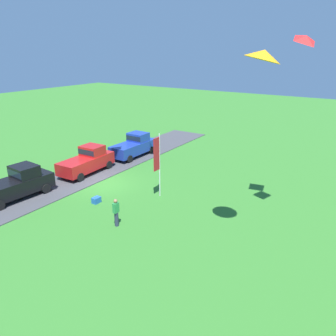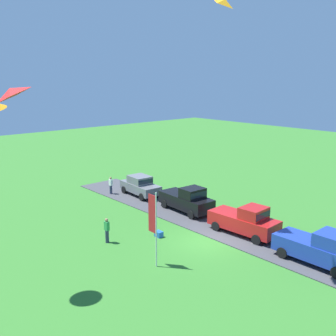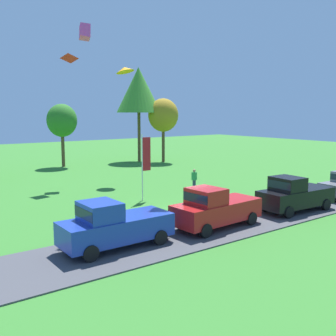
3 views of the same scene
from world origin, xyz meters
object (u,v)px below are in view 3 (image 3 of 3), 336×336
car_pickup_by_flagpole (294,194)px  tree_far_left (62,121)px  kite_box_over_trees (85,32)px  kite_delta_near_flag (125,70)px  kite_diamond_high_right (70,57)px  flag_banner (145,159)px  tree_right_of_center (139,90)px  person_watching_sky (194,180)px  tree_far_right (163,115)px  car_pickup_mid_row (214,208)px  cooler_box (207,199)px  car_pickup_near_entrance (113,225)px

car_pickup_by_flagpole → tree_far_left: (-3.47, 27.36, 3.94)m
tree_far_left → kite_box_over_trees: 12.46m
tree_far_left → kite_delta_near_flag: (1.05, -11.80, 4.52)m
kite_delta_near_flag → kite_diamond_high_right: bearing=172.0°
flag_banner → tree_far_left: bearing=84.4°
flag_banner → kite_diamond_high_right: (-1.69, 8.17, 7.42)m
tree_right_of_center → kite_diamond_high_right: tree_right_of_center is taller
car_pickup_by_flagpole → person_watching_sky: bearing=95.3°
tree_far_left → tree_far_right: (11.36, -3.11, 0.54)m
flag_banner → car_pickup_by_flagpole: bearing=-56.3°
car_pickup_mid_row → car_pickup_by_flagpole: (6.17, -0.36, 0.00)m
kite_delta_near_flag → kite_diamond_high_right: (-4.63, 0.65, 0.73)m
car_pickup_by_flagpole → cooler_box: car_pickup_by_flagpole is taller
tree_far_right → car_pickup_mid_row: bearing=-120.5°
tree_far_right → kite_diamond_high_right: 17.61m
car_pickup_by_flagpole → flag_banner: bearing=123.7°
car_pickup_by_flagpole → tree_far_right: bearing=72.0°
person_watching_sky → cooler_box: (-1.56, -3.22, -0.68)m
car_pickup_by_flagpole → kite_box_over_trees: kite_box_over_trees is taller
car_pickup_mid_row → kite_diamond_high_right: size_ratio=4.75×
car_pickup_mid_row → person_watching_sky: 9.60m
person_watching_sky → cooler_box: bearing=-115.8°
car_pickup_mid_row → tree_right_of_center: size_ratio=0.45×
tree_right_of_center → flag_banner: tree_right_of_center is taller
car_pickup_near_entrance → cooler_box: 10.49m
tree_right_of_center → kite_box_over_trees: kite_box_over_trees is taller
tree_far_left → tree_right_of_center: 9.95m
tree_right_of_center → kite_box_over_trees: size_ratio=9.54×
tree_right_of_center → car_pickup_mid_row: bearing=-114.7°
kite_diamond_high_right → tree_far_right: bearing=28.3°
car_pickup_near_entrance → car_pickup_mid_row: 5.70m
kite_delta_near_flag → kite_box_over_trees: (-2.61, 2.05, 3.08)m
car_pickup_mid_row → flag_banner: 7.92m
kite_delta_near_flag → tree_right_of_center: bearing=52.7°
car_pickup_by_flagpole → kite_box_over_trees: 21.65m
cooler_box → person_watching_sky: bearing=64.2°
kite_box_over_trees → kite_diamond_high_right: size_ratio=1.10×
car_pickup_mid_row → person_watching_sky: bearing=55.8°
tree_right_of_center → cooler_box: tree_right_of_center is taller
car_pickup_mid_row → tree_far_left: (2.70, 27.00, 3.94)m
tree_right_of_center → tree_far_right: tree_right_of_center is taller
flag_banner → kite_delta_near_flag: bearing=68.6°
tree_far_left → kite_delta_near_flag: 12.68m
cooler_box → tree_far_right: bearing=61.9°
cooler_box → tree_right_of_center: bearing=69.1°
tree_far_left → kite_delta_near_flag: size_ratio=4.38×
kite_delta_near_flag → kite_diamond_high_right: 4.73m
car_pickup_mid_row → kite_diamond_high_right: kite_diamond_high_right is taller
kite_box_over_trees → car_pickup_near_entrance: bearing=-112.0°
tree_far_right → kite_diamond_high_right: bearing=-151.7°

